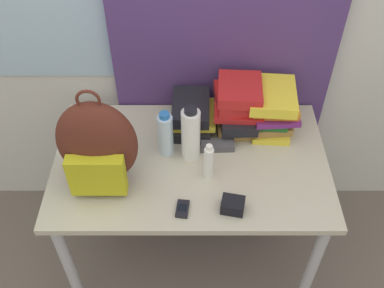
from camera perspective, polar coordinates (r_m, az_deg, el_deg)
The scene contains 13 objects.
wall_back at distance 2.03m, azimuth -0.08°, elevation 17.15°, with size 6.00×0.06×2.50m.
curtain_blue at distance 1.98m, azimuth 4.58°, elevation 16.33°, with size 1.02×0.04×2.50m.
desk at distance 2.05m, azimuth 0.00°, elevation -3.85°, with size 1.20×0.74×0.76m.
backpack at distance 1.79m, azimuth -11.77°, elevation -0.27°, with size 0.32×0.20×0.47m.
book_stack_left at distance 2.08m, azimuth 0.18°, elevation 3.75°, with size 0.20×0.26×0.14m.
book_stack_center at distance 2.05m, azimuth 6.01°, elevation 4.79°, with size 0.23×0.26×0.25m.
book_stack_right at distance 2.08m, azimuth 10.25°, elevation 4.50°, with size 0.23×0.29×0.22m.
water_bottle at distance 1.93m, azimuth -3.22°, elevation 1.24°, with size 0.07×0.07×0.23m.
sports_bottle at distance 1.90m, azimuth 0.04°, elevation 1.28°, with size 0.08×0.08×0.28m.
sunscreen_bottle at distance 1.85m, azimuth 2.29°, elevation -2.29°, with size 0.04×0.04×0.18m.
cell_phone at distance 1.80m, azimuth -1.07°, elevation -8.23°, with size 0.06×0.09×0.02m.
sunglasses_case at distance 2.01m, azimuth 3.41°, elevation -0.21°, with size 0.15×0.06×0.04m.
camera_pouch at distance 1.79m, azimuth 5.34°, elevation -7.75°, with size 0.10×0.09×0.05m.
Camera 1 is at (0.01, -0.96, 2.22)m, focal length 42.00 mm.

